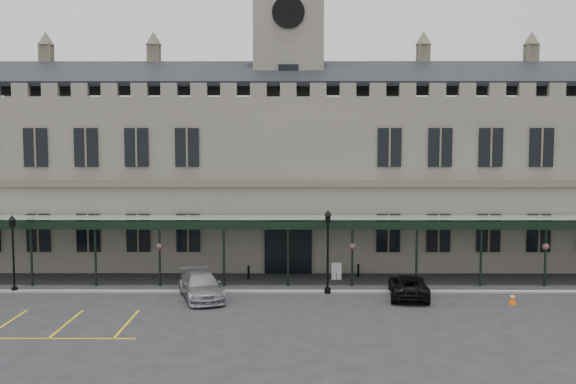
{
  "coord_description": "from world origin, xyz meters",
  "views": [
    {
      "loc": [
        0.12,
        -32.19,
        9.18
      ],
      "look_at": [
        0.0,
        6.0,
        6.0
      ],
      "focal_mm": 40.0,
      "sensor_mm": 36.0,
      "label": 1
    }
  ],
  "objects_px": {
    "car_taxi": "(201,286)",
    "car_van": "(408,286)",
    "lamp_post_mid": "(328,244)",
    "station_building": "(288,175)",
    "traffic_cone": "(513,298)",
    "clock_tower": "(288,86)",
    "lamp_post_left": "(13,247)",
    "sign_board": "(336,271)"
  },
  "relations": [
    {
      "from": "traffic_cone",
      "to": "car_taxi",
      "type": "height_order",
      "value": "car_taxi"
    },
    {
      "from": "station_building",
      "to": "lamp_post_left",
      "type": "height_order",
      "value": "station_building"
    },
    {
      "from": "station_building",
      "to": "lamp_post_mid",
      "type": "distance_m",
      "value": 11.37
    },
    {
      "from": "traffic_cone",
      "to": "car_taxi",
      "type": "distance_m",
      "value": 17.55
    },
    {
      "from": "station_building",
      "to": "lamp_post_mid",
      "type": "bearing_deg",
      "value": -77.4
    },
    {
      "from": "lamp_post_mid",
      "to": "car_taxi",
      "type": "bearing_deg",
      "value": -170.1
    },
    {
      "from": "clock_tower",
      "to": "traffic_cone",
      "type": "height_order",
      "value": "clock_tower"
    },
    {
      "from": "lamp_post_left",
      "to": "traffic_cone",
      "type": "distance_m",
      "value": 29.17
    },
    {
      "from": "sign_board",
      "to": "lamp_post_mid",
      "type": "bearing_deg",
      "value": -103.51
    },
    {
      "from": "car_van",
      "to": "station_building",
      "type": "bearing_deg",
      "value": -52.45
    },
    {
      "from": "car_taxi",
      "to": "car_van",
      "type": "bearing_deg",
      "value": -15.85
    },
    {
      "from": "car_taxi",
      "to": "car_van",
      "type": "relative_size",
      "value": 1.1
    },
    {
      "from": "clock_tower",
      "to": "lamp_post_mid",
      "type": "distance_m",
      "value": 14.89
    },
    {
      "from": "car_van",
      "to": "sign_board",
      "type": "bearing_deg",
      "value": -43.92
    },
    {
      "from": "station_building",
      "to": "traffic_cone",
      "type": "xyz_separation_m",
      "value": [
        12.51,
        -13.07,
        -6.14
      ]
    },
    {
      "from": "lamp_post_mid",
      "to": "sign_board",
      "type": "distance_m",
      "value": 4.48
    },
    {
      "from": "lamp_post_left",
      "to": "car_taxi",
      "type": "height_order",
      "value": "lamp_post_left"
    },
    {
      "from": "lamp_post_left",
      "to": "lamp_post_mid",
      "type": "height_order",
      "value": "lamp_post_mid"
    },
    {
      "from": "sign_board",
      "to": "car_taxi",
      "type": "height_order",
      "value": "car_taxi"
    },
    {
      "from": "station_building",
      "to": "lamp_post_mid",
      "type": "relative_size",
      "value": 12.0
    },
    {
      "from": "clock_tower",
      "to": "sign_board",
      "type": "xyz_separation_m",
      "value": [
        3.15,
        -6.95,
        -12.57
      ]
    },
    {
      "from": "sign_board",
      "to": "traffic_cone",
      "type": "bearing_deg",
      "value": -34.88
    },
    {
      "from": "lamp_post_mid",
      "to": "car_taxi",
      "type": "xyz_separation_m",
      "value": [
        -7.36,
        -1.28,
        -2.22
      ]
    },
    {
      "from": "traffic_cone",
      "to": "sign_board",
      "type": "height_order",
      "value": "sign_board"
    },
    {
      "from": "clock_tower",
      "to": "car_taxi",
      "type": "xyz_separation_m",
      "value": [
        -5.0,
        -11.92,
        -12.37
      ]
    },
    {
      "from": "sign_board",
      "to": "car_taxi",
      "type": "distance_m",
      "value": 9.55
    },
    {
      "from": "traffic_cone",
      "to": "sign_board",
      "type": "relative_size",
      "value": 0.59
    },
    {
      "from": "clock_tower",
      "to": "lamp_post_left",
      "type": "relative_size",
      "value": 5.33
    },
    {
      "from": "lamp_post_left",
      "to": "car_van",
      "type": "xyz_separation_m",
      "value": [
        23.43,
        -1.15,
        -2.11
      ]
    },
    {
      "from": "clock_tower",
      "to": "lamp_post_mid",
      "type": "xyz_separation_m",
      "value": [
        2.36,
        -10.64,
        -10.15
      ]
    },
    {
      "from": "lamp_post_left",
      "to": "car_taxi",
      "type": "distance_m",
      "value": 11.7
    },
    {
      "from": "station_building",
      "to": "clock_tower",
      "type": "distance_m",
      "value": 6.64
    },
    {
      "from": "car_taxi",
      "to": "car_van",
      "type": "distance_m",
      "value": 12.01
    },
    {
      "from": "clock_tower",
      "to": "car_van",
      "type": "distance_m",
      "value": 18.37
    },
    {
      "from": "clock_tower",
      "to": "lamp_post_left",
      "type": "distance_m",
      "value": 22.03
    },
    {
      "from": "lamp_post_mid",
      "to": "car_taxi",
      "type": "distance_m",
      "value": 7.79
    },
    {
      "from": "sign_board",
      "to": "car_van",
      "type": "bearing_deg",
      "value": -51.39
    },
    {
      "from": "car_taxi",
      "to": "lamp_post_left",
      "type": "bearing_deg",
      "value": 154.73
    },
    {
      "from": "station_building",
      "to": "traffic_cone",
      "type": "relative_size",
      "value": 90.52
    },
    {
      "from": "car_taxi",
      "to": "station_building",
      "type": "bearing_deg",
      "value": 49.45
    },
    {
      "from": "traffic_cone",
      "to": "car_van",
      "type": "distance_m",
      "value": 5.74
    },
    {
      "from": "clock_tower",
      "to": "car_taxi",
      "type": "height_order",
      "value": "clock_tower"
    }
  ]
}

